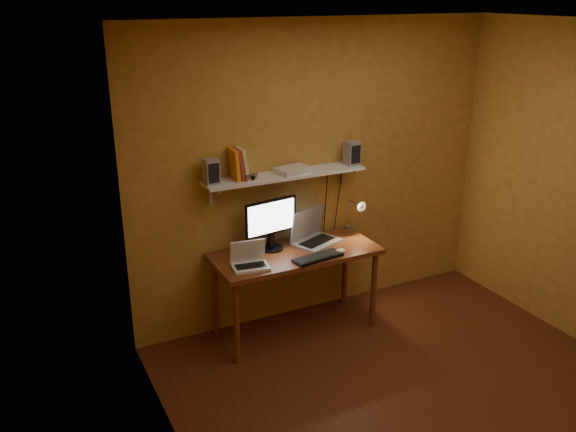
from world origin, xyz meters
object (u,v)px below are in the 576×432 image
laptop (312,234)px  mouse (340,251)px  monitor (271,222)px  speaker_left (211,172)px  speaker_right (352,153)px  shelf_camera (251,177)px  desk (296,261)px  desk_lamp (356,211)px  netbook (249,260)px  router (293,170)px  keyboard (318,257)px  wall_shelf (285,175)px

laptop → mouse: laptop is taller
monitor → speaker_left: size_ratio=2.42×
laptop → speaker_right: (0.42, 0.07, 0.65)m
speaker_right → shelf_camera: speaker_right is taller
laptop → shelf_camera: 0.80m
desk → shelf_camera: (-0.33, 0.12, 0.74)m
laptop → desk_lamp: size_ratio=1.23×
desk → mouse: mouse is taller
netbook → speaker_left: (-0.18, 0.29, 0.67)m
router → speaker_left: bearing=179.1°
desk → keyboard: 0.25m
laptop → speaker_left: size_ratio=2.33×
keyboard → wall_shelf: bearing=95.9°
laptop → keyboard: bearing=-133.3°
wall_shelf → monitor: 0.40m
speaker_right → shelf_camera: bearing=-179.1°
monitor → speaker_right: size_ratio=2.38×
keyboard → router: bearing=86.7°
wall_shelf → laptop: size_ratio=3.03×
speaker_right → router: 0.58m
laptop → desk: bearing=-173.6°
keyboard → speaker_left: size_ratio=2.14×
monitor → router: bearing=3.3°
keyboard → speaker_left: (-0.73, 0.41, 0.71)m
wall_shelf → speaker_right: speaker_right is taller
monitor → speaker_left: (-0.48, 0.06, 0.48)m
monitor → desk_lamp: (0.82, -0.01, -0.04)m
wall_shelf → keyboard: 0.73m
desk → router: bearing=70.0°
laptop → shelf_camera: (-0.56, 0.00, 0.58)m
desk → mouse: (0.32, -0.19, 0.10)m
laptop → keyboard: size_ratio=1.09×
desk → wall_shelf: bearing=90.0°
router → mouse: bearing=-56.3°
wall_shelf → speaker_right: (0.64, -0.01, 0.12)m
desk → laptop: bearing=28.2°
monitor → shelf_camera: bearing=177.3°
wall_shelf → shelf_camera: size_ratio=13.08×
monitor → desk_lamp: 0.82m
netbook → keyboard: size_ratio=0.72×
keyboard → speaker_right: 0.98m
speaker_right → shelf_camera: size_ratio=1.88×
wall_shelf → shelf_camera: 0.34m
monitor → mouse: (0.48, -0.33, -0.23)m
speaker_left → laptop: bearing=-8.4°
desk_lamp → speaker_right: bearing=107.8°
shelf_camera → desk: bearing=-20.5°
shelf_camera → router: shelf_camera is taller
monitor → netbook: (-0.30, -0.24, -0.19)m
netbook → shelf_camera: 0.65m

